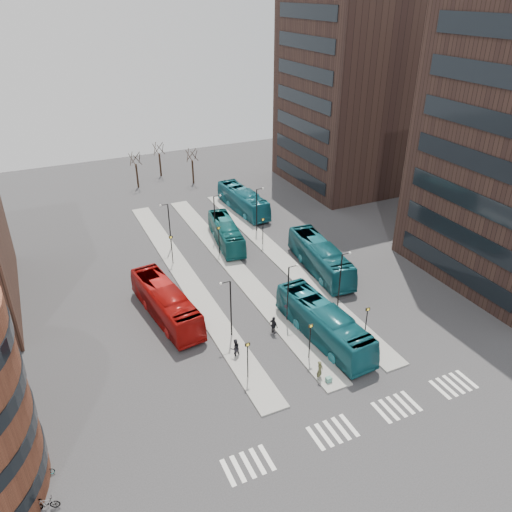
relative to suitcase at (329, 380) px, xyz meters
name	(u,v)px	position (x,y,z in m)	size (l,w,h in m)	color
ground	(376,468)	(-1.54, -8.62, -0.30)	(160.00, 160.00, 0.00)	#2C2C2F
island_left	(187,279)	(-5.54, 21.38, -0.22)	(2.50, 45.00, 0.15)	gray
island_mid	(235,268)	(0.46, 21.38, -0.22)	(2.50, 45.00, 0.15)	gray
island_right	(280,257)	(6.46, 21.38, -0.22)	(2.50, 45.00, 0.15)	gray
suitcase	(329,380)	(0.00, 0.00, 0.00)	(0.48, 0.38, 0.60)	#1C379B
red_bus	(166,303)	(-9.65, 15.10, 1.42)	(2.88, 12.31, 3.43)	#A20E0C
teal_bus_a	(324,323)	(2.78, 5.45, 1.45)	(2.94, 12.57, 3.50)	#145964
teal_bus_b	(226,233)	(1.99, 27.87, 1.21)	(2.53, 10.83, 3.02)	#125A5C
teal_bus_c	(320,257)	(9.32, 16.71, 1.45)	(2.94, 12.59, 3.51)	#12535E
teal_bus_d	(243,200)	(8.29, 36.79, 1.38)	(2.83, 12.08, 3.37)	#166170
traveller	(320,370)	(-0.44, 0.75, 0.63)	(0.68, 0.45, 1.86)	#4D4D2E
commuter_a	(235,348)	(-5.77, 6.53, 0.62)	(0.89, 0.70, 1.84)	black
commuter_b	(274,325)	(-1.08, 8.13, 0.63)	(1.09, 0.46, 1.87)	black
commuter_c	(287,312)	(1.16, 9.60, 0.60)	(1.17, 0.67, 1.81)	black
bicycle_mid	(46,504)	(-22.54, -2.24, 0.22)	(0.48, 1.71, 1.03)	gray
bicycle_far	(43,472)	(-22.54, 0.50, 0.10)	(0.53, 1.52, 0.80)	gray
crosswalk_stripes	(363,420)	(0.21, -4.62, -0.29)	(22.35, 2.40, 0.01)	silver
tower_far	(358,91)	(30.44, 41.38, 14.70)	(20.12, 20.00, 30.00)	#31211B
sign_poles	(257,279)	(0.06, 14.38, 2.11)	(12.45, 22.12, 3.65)	black
lamp_posts	(246,247)	(1.10, 19.38, 3.28)	(14.04, 20.24, 6.12)	black
bare_trees	(163,167)	(1.13, 54.05, 2.43)	(10.97, 8.14, 5.90)	black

